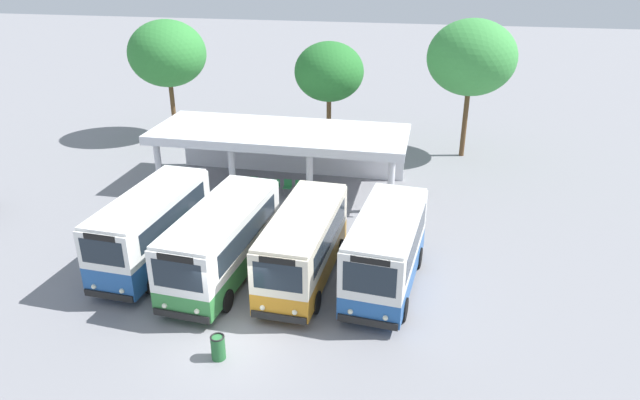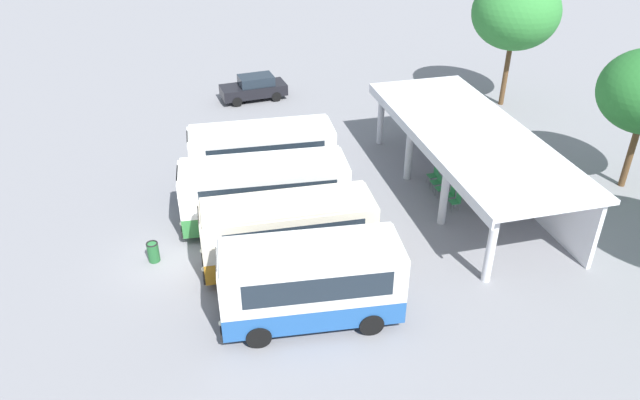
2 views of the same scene
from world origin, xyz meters
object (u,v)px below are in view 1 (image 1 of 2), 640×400
at_px(waiting_chair_middle_seat, 276,186).
at_px(litter_bin_apron, 218,347).
at_px(waiting_chair_fifth_seat, 299,187).
at_px(city_bus_middle_cream, 303,244).
at_px(waiting_chair_second_from_end, 265,185).
at_px(city_bus_nearest_orange, 152,226).
at_px(city_bus_fourth_amber, 386,249).
at_px(waiting_chair_fourth_seat, 288,186).
at_px(waiting_chair_end_by_column, 254,183).
at_px(city_bus_second_in_row, 222,240).

bearing_deg(waiting_chair_middle_seat, litter_bin_apron, -82.43).
distance_m(waiting_chair_fifth_seat, litter_bin_apron, 13.92).
bearing_deg(city_bus_middle_cream, waiting_chair_second_from_end, 116.49).
xyz_separation_m(city_bus_nearest_orange, waiting_chair_fifth_seat, (4.44, 8.42, -1.27)).
height_order(city_bus_nearest_orange, city_bus_fourth_amber, city_bus_nearest_orange).
bearing_deg(waiting_chair_fourth_seat, city_bus_middle_cream, -71.24).
relative_size(waiting_chair_fourth_seat, waiting_chair_fifth_seat, 1.00).
bearing_deg(waiting_chair_end_by_column, waiting_chair_second_from_end, -8.69).
xyz_separation_m(waiting_chair_second_from_end, litter_bin_apron, (2.48, -13.81, -0.07)).
xyz_separation_m(waiting_chair_middle_seat, waiting_chair_fourth_seat, (0.65, 0.13, 0.00)).
height_order(waiting_chair_fifth_seat, litter_bin_apron, litter_bin_apron).
distance_m(waiting_chair_end_by_column, litter_bin_apron, 14.25).
relative_size(city_bus_nearest_orange, city_bus_second_in_row, 0.95).
distance_m(city_bus_middle_cream, waiting_chair_fifth_seat, 8.89).
xyz_separation_m(city_bus_second_in_row, waiting_chair_end_by_column, (-1.50, 8.90, -1.21)).
relative_size(waiting_chair_middle_seat, waiting_chair_fifth_seat, 1.00).
relative_size(city_bus_fourth_amber, waiting_chair_end_by_column, 7.79).
height_order(city_bus_fourth_amber, waiting_chair_fifth_seat, city_bus_fourth_amber).
height_order(city_bus_nearest_orange, city_bus_middle_cream, city_bus_nearest_orange).
bearing_deg(city_bus_middle_cream, waiting_chair_fourth_seat, 108.76).
height_order(city_bus_nearest_orange, litter_bin_apron, city_bus_nearest_orange).
bearing_deg(litter_bin_apron, waiting_chair_second_from_end, 100.19).
height_order(city_bus_middle_cream, waiting_chair_second_from_end, city_bus_middle_cream).
height_order(city_bus_nearest_orange, waiting_chair_second_from_end, city_bus_nearest_orange).
relative_size(city_bus_middle_cream, city_bus_fourth_amber, 1.05).
relative_size(city_bus_nearest_orange, waiting_chair_second_from_end, 8.37).
distance_m(city_bus_nearest_orange, city_bus_second_in_row, 3.37).
relative_size(waiting_chair_end_by_column, waiting_chair_second_from_end, 1.00).
distance_m(city_bus_middle_cream, waiting_chair_end_by_column, 9.87).
height_order(waiting_chair_second_from_end, waiting_chair_fifth_seat, same).
xyz_separation_m(waiting_chair_middle_seat, litter_bin_apron, (1.83, -13.79, -0.07)).
height_order(city_bus_fourth_amber, waiting_chair_second_from_end, city_bus_fourth_amber).
bearing_deg(city_bus_middle_cream, litter_bin_apron, -107.62).
bearing_deg(city_bus_nearest_orange, waiting_chair_end_by_column, 77.70).
height_order(city_bus_second_in_row, waiting_chair_fourth_seat, city_bus_second_in_row).
relative_size(city_bus_second_in_row, waiting_chair_end_by_column, 8.83).
height_order(city_bus_middle_cream, litter_bin_apron, city_bus_middle_cream).
xyz_separation_m(city_bus_nearest_orange, waiting_chair_second_from_end, (2.49, 8.32, -1.27)).
bearing_deg(city_bus_middle_cream, city_bus_fourth_amber, 2.10).
bearing_deg(waiting_chair_end_by_column, city_bus_second_in_row, -80.40).
height_order(waiting_chair_end_by_column, waiting_chair_second_from_end, same).
height_order(waiting_chair_end_by_column, waiting_chair_fourth_seat, same).
bearing_deg(litter_bin_apron, city_bus_fourth_amber, 47.50).
relative_size(waiting_chair_second_from_end, waiting_chair_middle_seat, 1.00).
bearing_deg(waiting_chair_fourth_seat, city_bus_nearest_orange, -114.19).
height_order(city_bus_middle_cream, waiting_chair_end_by_column, city_bus_middle_cream).
distance_m(city_bus_second_in_row, waiting_chair_fifth_seat, 9.05).
relative_size(city_bus_fourth_amber, waiting_chair_fourth_seat, 7.79).
height_order(city_bus_second_in_row, city_bus_fourth_amber, city_bus_fourth_amber).
relative_size(waiting_chair_second_from_end, waiting_chair_fourth_seat, 1.00).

